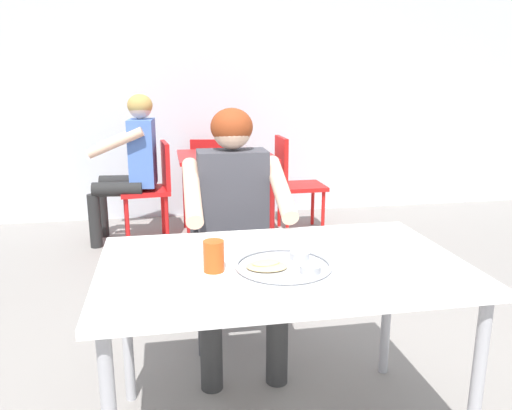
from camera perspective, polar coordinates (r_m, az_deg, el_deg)
back_wall at (r=5.12m, az=-5.84°, el=17.80°), size 12.00×0.12×3.40m
table_foreground at (r=1.84m, az=2.94°, el=-8.41°), size 1.30×0.81×0.73m
thali_tray at (r=1.75m, az=3.26°, el=-6.83°), size 0.34×0.34×0.03m
drinking_cup at (r=1.72m, az=-4.83°, el=-5.69°), size 0.07×0.07×0.11m
chair_foreground at (r=2.70m, az=-2.97°, el=-4.22°), size 0.44×0.42×0.88m
diner_foreground at (r=2.43m, az=-2.41°, el=-0.87°), size 0.49×0.56×1.23m
table_background_red at (r=4.38m, az=-3.46°, el=4.48°), size 0.81×0.76×0.73m
chair_red_left at (r=4.38m, az=-11.57°, el=2.36°), size 0.44×0.42×0.85m
chair_red_right at (r=4.56m, az=4.15°, el=3.04°), size 0.42×0.40×0.87m
chair_red_far at (r=5.06m, az=-4.90°, el=3.88°), size 0.50×0.48×0.80m
patron_background at (r=4.34m, az=-13.90°, el=5.44°), size 0.57×0.52×1.25m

